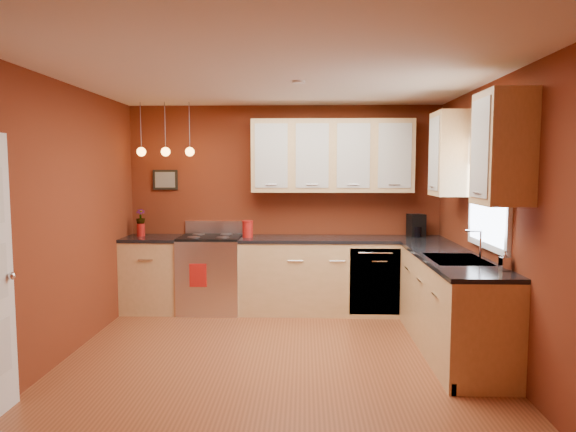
{
  "coord_description": "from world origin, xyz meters",
  "views": [
    {
      "loc": [
        0.25,
        -4.54,
        1.79
      ],
      "look_at": [
        0.08,
        1.0,
        1.28
      ],
      "focal_mm": 32.0,
      "sensor_mm": 36.0,
      "label": 1
    }
  ],
  "objects_px": {
    "red_canister": "(248,229)",
    "soap_pump": "(505,261)",
    "sink": "(457,262)",
    "gas_range": "(211,273)",
    "coffee_maker": "(416,226)"
  },
  "relations": [
    {
      "from": "red_canister",
      "to": "soap_pump",
      "type": "relative_size",
      "value": 1.24
    },
    {
      "from": "sink",
      "to": "gas_range",
      "type": "bearing_deg",
      "value": 150.22
    },
    {
      "from": "gas_range",
      "to": "soap_pump",
      "type": "height_order",
      "value": "gas_range"
    },
    {
      "from": "gas_range",
      "to": "coffee_maker",
      "type": "bearing_deg",
      "value": 2.75
    },
    {
      "from": "gas_range",
      "to": "coffee_maker",
      "type": "relative_size",
      "value": 3.92
    },
    {
      "from": "sink",
      "to": "red_canister",
      "type": "relative_size",
      "value": 3.35
    },
    {
      "from": "sink",
      "to": "soap_pump",
      "type": "distance_m",
      "value": 0.61
    },
    {
      "from": "gas_range",
      "to": "sink",
      "type": "xyz_separation_m",
      "value": [
        2.62,
        -1.5,
        0.43
      ]
    },
    {
      "from": "sink",
      "to": "coffee_maker",
      "type": "bearing_deg",
      "value": 91.25
    },
    {
      "from": "red_canister",
      "to": "coffee_maker",
      "type": "distance_m",
      "value": 2.12
    },
    {
      "from": "sink",
      "to": "red_canister",
      "type": "xyz_separation_m",
      "value": [
        -2.15,
        1.49,
        0.13
      ]
    },
    {
      "from": "red_canister",
      "to": "coffee_maker",
      "type": "relative_size",
      "value": 0.74
    },
    {
      "from": "soap_pump",
      "to": "gas_range",
      "type": "bearing_deg",
      "value": 144.3
    },
    {
      "from": "gas_range",
      "to": "sink",
      "type": "distance_m",
      "value": 3.05
    },
    {
      "from": "soap_pump",
      "to": "coffee_maker",
      "type": "bearing_deg",
      "value": 96.99
    }
  ]
}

